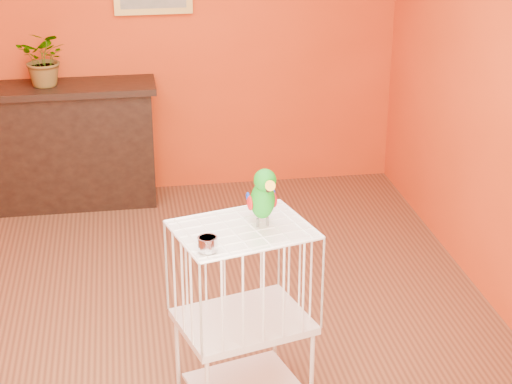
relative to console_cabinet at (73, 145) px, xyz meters
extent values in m
plane|color=brown|center=(0.71, -2.01, -0.51)|extent=(4.50, 4.50, 0.00)
plane|color=#DA4314|center=(0.71, 0.24, 0.79)|extent=(4.00, 0.00, 4.00)
plane|color=#DA4314|center=(0.71, -4.26, 0.79)|extent=(4.00, 0.00, 4.00)
plane|color=#DA4314|center=(2.71, -2.01, 0.79)|extent=(0.00, 4.50, 4.50)
cube|color=black|center=(0.00, 0.00, -0.03)|extent=(1.27, 0.42, 0.96)
cube|color=black|center=(0.00, 0.00, 0.48)|extent=(1.36, 0.49, 0.05)
cube|color=black|center=(0.00, -0.19, -0.03)|extent=(0.89, 0.02, 0.48)
cube|color=#5D2D1A|center=(-0.26, -0.05, -0.13)|extent=(0.05, 0.19, 0.30)
cube|color=#2E4924|center=(-0.18, -0.05, -0.13)|extent=(0.05, 0.19, 0.30)
cube|color=#5D2D1A|center=(-0.08, -0.05, -0.13)|extent=(0.05, 0.19, 0.30)
cube|color=#2E4924|center=(0.02, -0.05, -0.13)|extent=(0.05, 0.19, 0.30)
cube|color=#5D2D1A|center=(0.13, -0.05, -0.13)|extent=(0.05, 0.19, 0.30)
imported|color=#26722D|center=(-0.15, 0.01, 0.67)|extent=(0.52, 0.54, 0.34)
cube|color=white|center=(0.97, -2.83, -0.43)|extent=(0.65, 0.56, 0.02)
cube|color=white|center=(0.97, -2.83, -0.03)|extent=(0.76, 0.66, 0.04)
cube|color=white|center=(0.97, -2.83, 0.50)|extent=(0.76, 0.66, 0.01)
cylinder|color=white|center=(1.32, -2.97, -0.28)|extent=(0.02, 0.02, 0.45)
cylinder|color=white|center=(0.63, -2.68, -0.28)|extent=(0.02, 0.02, 0.45)
cylinder|color=white|center=(1.20, -2.53, -0.28)|extent=(0.02, 0.02, 0.45)
cylinder|color=silver|center=(0.77, -3.04, 0.54)|extent=(0.10, 0.10, 0.07)
cylinder|color=#59544C|center=(1.05, -2.81, 0.53)|extent=(0.01, 0.01, 0.05)
cylinder|color=#59544C|center=(1.10, -2.80, 0.53)|extent=(0.01, 0.01, 0.05)
ellipsoid|color=#108D17|center=(1.08, -2.81, 0.65)|extent=(0.15, 0.19, 0.23)
ellipsoid|color=#108D17|center=(1.08, -2.84, 0.77)|extent=(0.13, 0.13, 0.11)
cone|color=orange|center=(1.09, -2.89, 0.76)|extent=(0.06, 0.08, 0.07)
cone|color=black|center=(1.09, -2.88, 0.73)|extent=(0.03, 0.03, 0.03)
sphere|color=black|center=(1.05, -2.87, 0.78)|extent=(0.02, 0.02, 0.02)
sphere|color=black|center=(1.12, -2.85, 0.78)|extent=(0.02, 0.02, 0.02)
ellipsoid|color=#A50C0C|center=(1.01, -2.81, 0.64)|extent=(0.04, 0.07, 0.08)
ellipsoid|color=navy|center=(1.14, -2.79, 0.64)|extent=(0.04, 0.07, 0.08)
cone|color=#108D17|center=(1.06, -2.73, 0.57)|extent=(0.09, 0.17, 0.12)
camera|label=1|loc=(0.42, -6.65, 2.34)|focal=60.00mm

